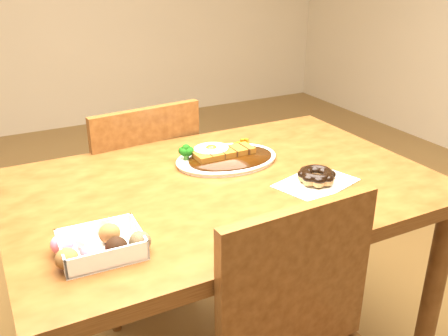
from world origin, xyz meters
name	(u,v)px	position (x,y,z in m)	size (l,w,h in m)	color
table	(224,213)	(0.00, 0.00, 0.65)	(1.20, 0.80, 0.75)	#4C280F
chair_far	(138,199)	(-0.10, 0.54, 0.48)	(0.46, 0.46, 0.87)	#4C280F
katsu_curry_plate	(225,157)	(0.07, 0.13, 0.77)	(0.33, 0.24, 0.06)	white
donut_box	(99,245)	(-0.41, -0.21, 0.77)	(0.20, 0.14, 0.05)	white
pon_de_ring	(317,176)	(0.23, -0.13, 0.77)	(0.26, 0.21, 0.04)	silver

